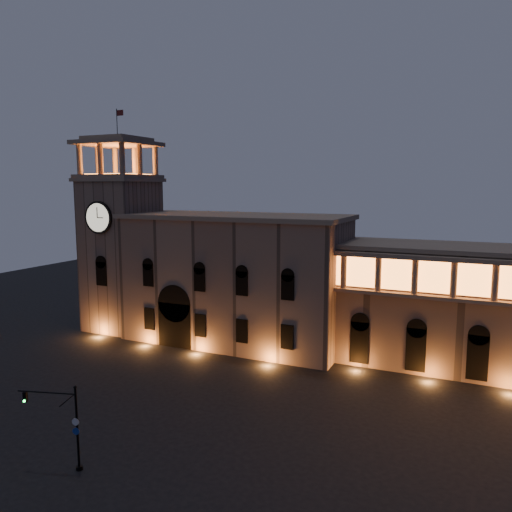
% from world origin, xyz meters
% --- Properties ---
extents(ground, '(160.00, 160.00, 0.00)m').
position_xyz_m(ground, '(0.00, 0.00, 0.00)').
color(ground, black).
rests_on(ground, ground).
extents(government_building, '(30.80, 12.80, 17.60)m').
position_xyz_m(government_building, '(-2.08, 21.93, 8.77)').
color(government_building, '#7D6352').
rests_on(government_building, ground).
extents(clock_tower, '(9.80, 9.80, 32.40)m').
position_xyz_m(clock_tower, '(-20.50, 20.98, 12.50)').
color(clock_tower, '#7D6352').
rests_on(clock_tower, ground).
extents(colonnade_wing, '(40.60, 11.50, 14.50)m').
position_xyz_m(colonnade_wing, '(32.00, 23.92, 7.33)').
color(colonnade_wing, '#785E4D').
rests_on(colonnade_wing, ground).
extents(traffic_light, '(4.70, 1.62, 6.68)m').
position_xyz_m(traffic_light, '(0.89, -11.73, 3.51)').
color(traffic_light, black).
rests_on(traffic_light, ground).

